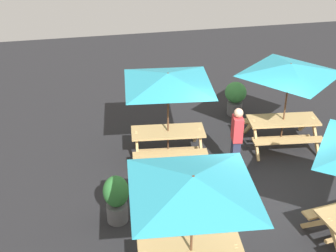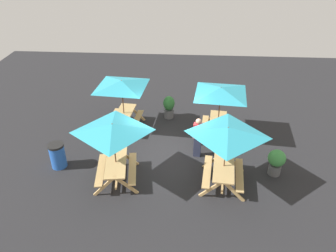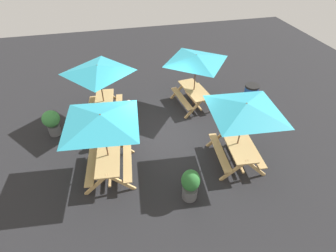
% 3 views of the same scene
% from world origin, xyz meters
% --- Properties ---
extents(ground_plane, '(24.00, 24.00, 0.00)m').
position_xyz_m(ground_plane, '(0.00, 0.00, 0.00)').
color(ground_plane, '#232326').
rests_on(ground_plane, ground).
extents(picnic_table_0, '(2.19, 2.19, 2.34)m').
position_xyz_m(picnic_table_0, '(1.49, 2.01, 1.99)').
color(picnic_table_0, tan).
rests_on(picnic_table_0, ground).
extents(picnic_table_1, '(2.82, 2.82, 2.34)m').
position_xyz_m(picnic_table_1, '(-1.96, -2.06, 1.99)').
color(picnic_table_1, tan).
rests_on(picnic_table_1, ground).
extents(picnic_table_2, '(2.81, 2.81, 2.34)m').
position_xyz_m(picnic_table_2, '(-1.54, 2.01, 1.99)').
color(picnic_table_2, tan).
rests_on(picnic_table_2, ground).
extents(potted_plant_0, '(0.53, 0.53, 1.09)m').
position_xyz_m(potted_plant_0, '(-3.04, -0.16, 0.59)').
color(potted_plant_0, '#59595B').
rests_on(potted_plant_0, ground).
extents(potted_plant_1, '(0.63, 0.63, 1.01)m').
position_xyz_m(potted_plant_1, '(0.85, 3.93, 0.58)').
color(potted_plant_1, '#59595B').
rests_on(potted_plant_1, ground).
extents(person_standing, '(0.27, 0.39, 1.67)m').
position_xyz_m(person_standing, '(-0.08, 1.13, 0.89)').
color(person_standing, '#2D334C').
rests_on(person_standing, ground).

